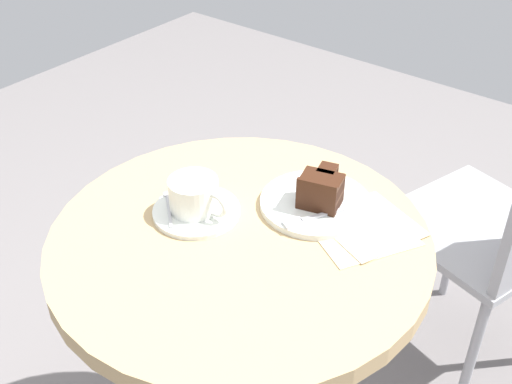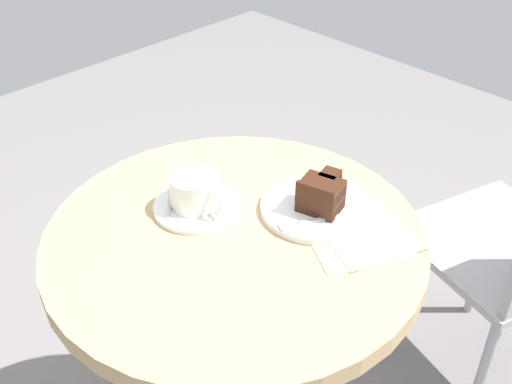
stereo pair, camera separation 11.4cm
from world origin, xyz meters
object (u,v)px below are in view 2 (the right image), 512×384
Objects in this scene: cake_plate at (317,208)px; fork at (308,222)px; teaspoon at (170,198)px; saucer at (196,207)px; napkin at (361,235)px; coffee_cup at (194,191)px; cake_slice at (322,194)px.

cake_plate is 1.58× the size of fork.
teaspoon is 0.42× the size of cake_plate.
fork is (0.02, -0.05, 0.01)m from cake_plate.
saucer is 1.22× the size of fork.
teaspoon reaches higher than napkin.
coffee_cup is 0.21m from fork.
coffee_cup is 0.93× the size of fork.
napkin is at bearing -109.95° from teaspoon.
cake_slice is (0.17, 0.16, 0.00)m from coffee_cup.
napkin is at bearing -1.24° from cake_plate.
cake_plate is 0.91× the size of napkin.
coffee_cup is at bearing -135.71° from cake_plate.
coffee_cup is (-0.00, -0.00, 0.04)m from saucer.
teaspoon is at bearing -140.94° from cake_slice.
fork is 0.57× the size of napkin.
teaspoon is at bearing -33.26° from fork.
cake_slice is at bearing 178.53° from napkin.
fork is at bearing 29.49° from coffee_cup.
coffee_cup is 0.59× the size of cake_plate.
cake_slice is at bearing 42.62° from coffee_cup.
cake_plate is (0.21, 0.17, -0.01)m from teaspoon.
cake_plate is at bearing 44.29° from coffee_cup.
cake_plate is 0.10m from napkin.
cake_plate is at bearing 44.58° from saucer.
cake_plate reaches higher than napkin.
coffee_cup is at bearing -31.94° from fork.
coffee_cup is 0.54× the size of napkin.
napkin is at bearing 30.28° from coffee_cup.
coffee_cup is 1.39× the size of teaspoon.
coffee_cup is 0.06m from teaspoon.
napkin is at bearing -1.47° from cake_slice.
fork is at bearing 29.68° from saucer.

